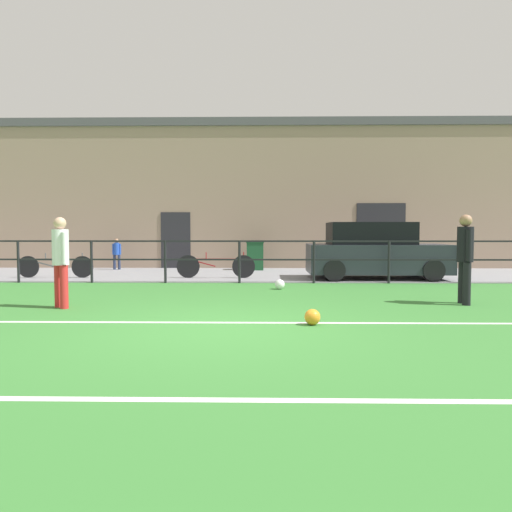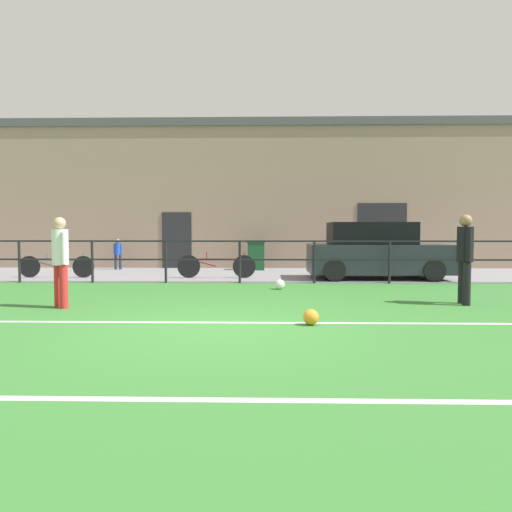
# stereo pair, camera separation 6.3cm
# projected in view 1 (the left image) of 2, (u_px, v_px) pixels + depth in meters

# --- Properties ---
(ground) EXTENTS (60.00, 44.00, 0.04)m
(ground) POSITION_uv_depth(u_px,v_px,m) (217.00, 330.00, 6.85)
(ground) COLOR #387A33
(field_line_touchline) EXTENTS (36.00, 0.11, 0.00)m
(field_line_touchline) POSITION_uv_depth(u_px,v_px,m) (220.00, 323.00, 7.28)
(field_line_touchline) COLOR white
(field_line_touchline) RESTS_ON ground
(field_line_hash) EXTENTS (36.00, 0.11, 0.00)m
(field_line_hash) POSITION_uv_depth(u_px,v_px,m) (183.00, 400.00, 3.95)
(field_line_hash) COLOR white
(field_line_hash) RESTS_ON ground
(pavement_strip) EXTENTS (48.00, 5.00, 0.02)m
(pavement_strip) POSITION_uv_depth(u_px,v_px,m) (244.00, 274.00, 15.34)
(pavement_strip) COLOR gray
(pavement_strip) RESTS_ON ground
(perimeter_fence) EXTENTS (36.07, 0.07, 1.15)m
(perimeter_fence) POSITION_uv_depth(u_px,v_px,m) (239.00, 255.00, 12.80)
(perimeter_fence) COLOR black
(perimeter_fence) RESTS_ON ground
(clubhouse_facade) EXTENTS (28.00, 2.56, 5.58)m
(clubhouse_facade) POSITION_uv_depth(u_px,v_px,m) (248.00, 196.00, 18.89)
(clubhouse_facade) COLOR gray
(clubhouse_facade) RESTS_ON ground
(player_goalkeeper) EXTENTS (0.30, 0.47, 1.71)m
(player_goalkeeper) POSITION_uv_depth(u_px,v_px,m) (465.00, 253.00, 9.07)
(player_goalkeeper) COLOR black
(player_goalkeeper) RESTS_ON ground
(player_striker) EXTENTS (0.35, 0.35, 1.65)m
(player_striker) POSITION_uv_depth(u_px,v_px,m) (61.00, 256.00, 8.64)
(player_striker) COLOR red
(player_striker) RESTS_ON ground
(soccer_ball_match) EXTENTS (0.24, 0.24, 0.24)m
(soccer_ball_match) POSITION_uv_depth(u_px,v_px,m) (312.00, 317.00, 7.10)
(soccer_ball_match) COLOR orange
(soccer_ball_match) RESTS_ON ground
(soccer_ball_spare) EXTENTS (0.24, 0.24, 0.24)m
(soccer_ball_spare) POSITION_uv_depth(u_px,v_px,m) (280.00, 284.00, 11.46)
(soccer_ball_spare) COLOR white
(soccer_ball_spare) RESTS_ON ground
(spectator_child) EXTENTS (0.30, 0.19, 1.11)m
(spectator_child) POSITION_uv_depth(u_px,v_px,m) (117.00, 252.00, 17.12)
(spectator_child) COLOR #232D4C
(spectator_child) RESTS_ON pavement_strip
(parked_car_red) EXTENTS (3.97, 1.88, 1.63)m
(parked_car_red) POSITION_uv_depth(u_px,v_px,m) (375.00, 252.00, 13.88)
(parked_car_red) COLOR #282D38
(parked_car_red) RESTS_ON pavement_strip
(bicycle_parked_0) EXTENTS (2.26, 0.04, 0.74)m
(bicycle_parked_0) POSITION_uv_depth(u_px,v_px,m) (55.00, 266.00, 14.12)
(bicycle_parked_0) COLOR black
(bicycle_parked_0) RESTS_ON pavement_strip
(bicycle_parked_2) EXTENTS (2.31, 0.04, 0.77)m
(bicycle_parked_2) POSITION_uv_depth(u_px,v_px,m) (216.00, 266.00, 14.04)
(bicycle_parked_2) COLOR black
(bicycle_parked_2) RESTS_ON pavement_strip
(trash_bin_0) EXTENTS (0.62, 0.52, 1.04)m
(trash_bin_0) POSITION_uv_depth(u_px,v_px,m) (255.00, 255.00, 16.93)
(trash_bin_0) COLOR #194C28
(trash_bin_0) RESTS_ON pavement_strip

